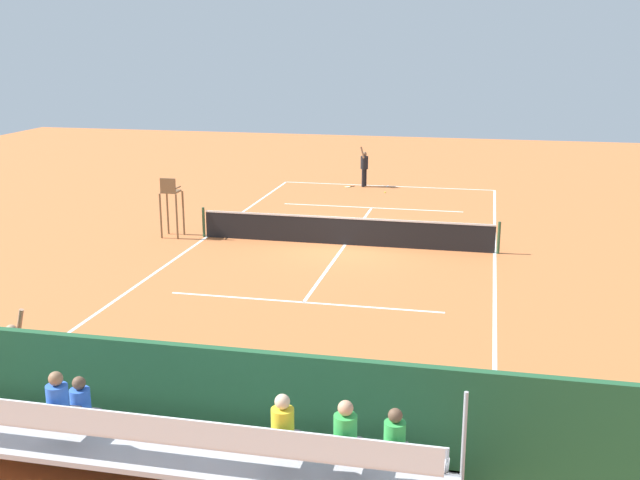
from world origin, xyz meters
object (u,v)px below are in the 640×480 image
bleacher_stand (164,447)px  tennis_player (364,165)px  courtside_bench (373,423)px  tennis_racket (348,187)px  equipment_bag (255,434)px  line_judge (14,357)px  tennis_ball_near (385,192)px  tennis_net (345,231)px  umpire_chair (171,201)px

bleacher_stand → tennis_player: bleacher_stand is taller
courtside_bench → tennis_player: bearing=-80.4°
courtside_bench → tennis_racket: bearing=-78.6°
equipment_bag → line_judge: line_judge is taller
equipment_bag → tennis_ball_near: bearing=-88.0°
tennis_racket → tennis_ball_near: tennis_ball_near is taller
equipment_bag → tennis_ball_near: equipment_bag is taller
tennis_racket → line_judge: (2.14, 23.38, 1.00)m
bleacher_stand → courtside_bench: bleacher_stand is taller
tennis_net → tennis_racket: size_ratio=19.73×
umpire_chair → tennis_net: bearing=-177.8°
tennis_player → courtside_bench: bearing=99.6°
courtside_bench → tennis_ball_near: size_ratio=27.27×
tennis_net → umpire_chair: (6.20, 0.24, 0.81)m
tennis_racket → tennis_ball_near: size_ratio=7.91×
equipment_bag → tennis_racket: (2.69, -23.73, -0.16)m
line_judge → tennis_net: bearing=-106.8°
equipment_bag → tennis_ball_near: 22.72m
tennis_net → courtside_bench: bearing=102.5°
bleacher_stand → umpire_chair: bearing=-67.4°
tennis_player → line_judge: size_ratio=1.00×
bleacher_stand → umpire_chair: 16.42m
courtside_bench → tennis_player: (4.03, -23.92, 0.46)m
tennis_ball_near → line_judge: (4.05, 22.36, 0.98)m
courtside_bench → line_judge: line_judge is taller
tennis_racket → equipment_bag: bearing=96.5°
tennis_ball_near → bleacher_stand: bearing=90.0°
tennis_net → umpire_chair: 6.26m
tennis_ball_near → line_judge: size_ratio=0.03×
umpire_chair → courtside_bench: size_ratio=1.19×
umpire_chair → courtside_bench: 15.94m
bleacher_stand → tennis_racket: (1.92, -25.73, -0.93)m
tennis_net → tennis_ball_near: tennis_net is taller
bleacher_stand → tennis_player: 26.07m
courtside_bench → line_judge: (6.88, -0.22, 0.46)m
umpire_chair → equipment_bag: size_ratio=2.38×
equipment_bag → tennis_player: bearing=-85.3°
equipment_bag → tennis_net: bearing=-86.2°
tennis_net → courtside_bench: 13.60m
tennis_net → line_judge: size_ratio=5.35×
courtside_bench → bleacher_stand: bearing=36.9°
bleacher_stand → courtside_bench: bearing=-143.1°
umpire_chair → tennis_ball_near: size_ratio=32.42×
equipment_bag → tennis_racket: equipment_bag is taller
bleacher_stand → line_judge: bleacher_stand is taller
tennis_player → tennis_ball_near: size_ratio=29.18×
tennis_net → line_judge: (3.93, 13.05, 0.51)m
equipment_bag → tennis_racket: 23.88m
line_judge → tennis_racket: bearing=-95.2°
equipment_bag → tennis_player: tennis_player is taller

